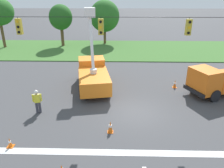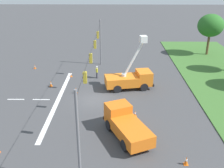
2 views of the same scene
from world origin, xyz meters
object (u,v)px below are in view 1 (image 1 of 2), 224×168
Objects in this scene: traffic_cone_lane_edge_b at (175,84)px; traffic_cone_mid_right at (10,143)px; tree_centre at (105,16)px; road_worker at (37,100)px; utility_truck_bucket_lift at (93,73)px; utility_truck_support_near at (219,80)px; tree_west at (61,17)px; traffic_cone_lane_edge_a at (110,127)px.

traffic_cone_mid_right is at bearing -142.92° from traffic_cone_lane_edge_b.
tree_centre is 3.86× the size of road_worker.
utility_truck_bucket_lift is at bearing -178.89° from traffic_cone_lane_edge_b.
traffic_cone_mid_right is 13.98m from traffic_cone_lane_edge_b.
tree_centre reaches higher than utility_truck_bucket_lift.
utility_truck_support_near is at bearing 26.84° from traffic_cone_mid_right.
tree_centre is 22.66m from road_worker.
utility_truck_support_near is (17.13, -16.78, -3.19)m from tree_west.
traffic_cone_lane_edge_b is at bearing -48.74° from tree_west.
tree_centre reaches higher than traffic_cone_mid_right.
utility_truck_bucket_lift is 9.18m from traffic_cone_mid_right.
utility_truck_support_near is at bearing -5.03° from utility_truck_bucket_lift.
utility_truck_support_near is 3.63× the size of road_worker.
tree_centre is at bearing 89.74° from utility_truck_bucket_lift.
traffic_cone_mid_right is at bearing -114.69° from utility_truck_bucket_lift.
road_worker is (-3.53, -22.13, -3.39)m from tree_centre.
tree_west is 0.93× the size of utility_truck_bucket_lift.
tree_west is at bearing 98.32° from road_worker.
utility_truck_bucket_lift reaches higher than tree_west.
tree_west is at bearing 131.26° from traffic_cone_lane_edge_b.
traffic_cone_lane_edge_a is (5.20, -2.23, -0.61)m from road_worker.
tree_centre is 1.06× the size of utility_truck_support_near.
tree_west is 8.58× the size of traffic_cone_lane_edge_b.
utility_truck_bucket_lift is at bearing 174.97° from utility_truck_support_near.
traffic_cone_lane_edge_a is 8.90m from traffic_cone_lane_edge_b.
traffic_cone_lane_edge_b is at bearing 23.49° from road_worker.
road_worker is 5.69m from traffic_cone_lane_edge_a.
tree_centre reaches higher than traffic_cone_lane_edge_a.
traffic_cone_mid_right is (-14.51, -7.34, -0.90)m from utility_truck_support_near.
tree_west is 7.92× the size of traffic_cone_lane_edge_a.
tree_west is 24.19m from utility_truck_support_near.
tree_centre is at bearing 112.61° from traffic_cone_lane_edge_b.
traffic_cone_lane_edge_b is (7.26, -17.44, -4.02)m from tree_centre.
utility_truck_support_near reaches higher than traffic_cone_mid_right.
tree_west is at bearing 135.58° from utility_truck_support_near.
tree_west is 10.66× the size of traffic_cone_mid_right.
tree_centre is 8.65× the size of traffic_cone_lane_edge_a.
tree_west is 21.26m from traffic_cone_lane_edge_b.
utility_truck_bucket_lift is at bearing 65.31° from traffic_cone_mid_right.
utility_truck_bucket_lift is at bearing -67.91° from tree_west.
utility_truck_bucket_lift is 7.41m from traffic_cone_lane_edge_b.
tree_west is at bearing 109.88° from traffic_cone_lane_edge_a.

